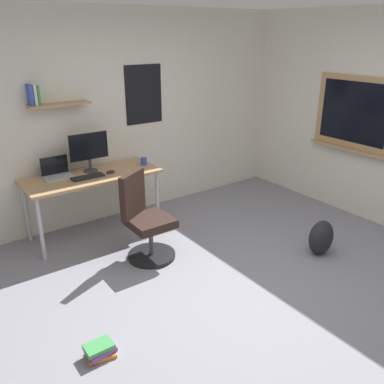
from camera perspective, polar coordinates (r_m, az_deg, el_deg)
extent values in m
plane|color=gray|center=(4.01, 8.05, -14.00)|extent=(5.20, 5.20, 0.00)
cube|color=silver|center=(5.39, -9.62, 10.38)|extent=(5.00, 0.10, 2.60)
cube|color=tan|center=(4.90, -17.97, 11.52)|extent=(0.68, 0.20, 0.02)
cube|color=black|center=(5.43, -6.73, 13.29)|extent=(0.52, 0.01, 0.74)
cube|color=#3851B2|center=(4.82, -21.57, 12.43)|extent=(0.04, 0.14, 0.22)
cube|color=silver|center=(4.83, -21.10, 12.49)|extent=(0.03, 0.14, 0.22)
cube|color=#3D934C|center=(4.84, -20.70, 12.50)|extent=(0.03, 0.14, 0.21)
cube|color=tan|center=(5.68, 21.64, 10.27)|extent=(0.04, 1.10, 0.90)
cube|color=black|center=(5.67, 21.56, 10.26)|extent=(0.01, 0.94, 0.76)
cube|color=tan|center=(5.74, 20.76, 5.70)|extent=(0.12, 1.10, 0.03)
cube|color=tan|center=(4.92, -13.77, 2.20)|extent=(1.56, 0.66, 0.03)
cylinder|color=#B7B7BC|center=(4.62, -20.27, -4.92)|extent=(0.04, 0.04, 0.72)
cylinder|color=#B7B7BC|center=(5.12, -4.82, -0.99)|extent=(0.04, 0.04, 0.72)
cylinder|color=#B7B7BC|center=(5.10, -22.00, -2.66)|extent=(0.04, 0.04, 0.72)
cylinder|color=#B7B7BC|center=(5.55, -7.69, 0.74)|extent=(0.04, 0.04, 0.72)
cylinder|color=black|center=(4.57, -5.63, -8.73)|extent=(0.52, 0.52, 0.04)
cylinder|color=#4C4C51|center=(4.48, -5.71, -6.63)|extent=(0.05, 0.05, 0.34)
cube|color=black|center=(4.38, -5.82, -4.16)|extent=(0.44, 0.44, 0.09)
cube|color=black|center=(4.36, -8.26, -0.31)|extent=(0.38, 0.27, 0.48)
cube|color=#ADAFB5|center=(4.90, -18.07, 2.00)|extent=(0.31, 0.21, 0.02)
cube|color=black|center=(4.96, -18.59, 3.54)|extent=(0.31, 0.01, 0.21)
cylinder|color=#38383D|center=(5.03, -13.89, 2.88)|extent=(0.17, 0.17, 0.01)
cylinder|color=#38383D|center=(5.00, -13.97, 3.72)|extent=(0.03, 0.03, 0.14)
cube|color=black|center=(4.93, -14.16, 6.18)|extent=(0.46, 0.02, 0.31)
cube|color=black|center=(4.81, -14.27, 2.04)|extent=(0.37, 0.13, 0.02)
ellipsoid|color=#262628|center=(4.91, -11.26, 2.78)|extent=(0.10, 0.06, 0.03)
cylinder|color=#334CA5|center=(5.14, -6.72, 4.26)|extent=(0.08, 0.08, 0.09)
ellipsoid|color=#232328|center=(4.74, 17.49, -6.05)|extent=(0.32, 0.22, 0.40)
cube|color=orange|center=(3.44, -12.48, -21.11)|extent=(0.24, 0.19, 0.03)
cube|color=#7A3D99|center=(3.42, -12.57, -20.66)|extent=(0.22, 0.16, 0.04)
cube|color=#3D934C|center=(3.39, -12.83, -20.21)|extent=(0.21, 0.15, 0.04)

